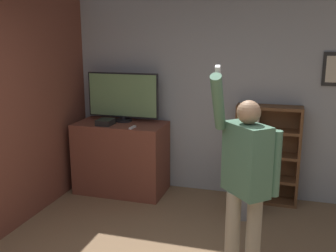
{
  "coord_description": "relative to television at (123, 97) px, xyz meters",
  "views": [
    {
      "loc": [
        0.76,
        -2.22,
        2.12
      ],
      "look_at": [
        -0.39,
        1.69,
        1.16
      ],
      "focal_mm": 42.0,
      "sensor_mm": 36.0,
      "label": 1
    }
  ],
  "objects": [
    {
      "name": "remote_loose",
      "position": [
        0.26,
        -0.34,
        -0.33
      ],
      "size": [
        0.05,
        0.14,
        0.02
      ],
      "color": "white",
      "rests_on": "tv_ledge"
    },
    {
      "name": "waste_bin",
      "position": [
        1.69,
        -0.42,
        -1.11
      ],
      "size": [
        0.31,
        0.31,
        0.38
      ],
      "color": "gray",
      "rests_on": "ground_plane"
    },
    {
      "name": "wall_back",
      "position": [
        1.3,
        0.28,
        0.05
      ],
      "size": [
        6.0,
        0.09,
        2.7
      ],
      "color": "#9EA3A8",
      "rests_on": "ground_plane"
    },
    {
      "name": "television",
      "position": [
        0.0,
        0.0,
        0.0
      ],
      "size": [
        0.99,
        0.22,
        0.66
      ],
      "color": "black",
      "rests_on": "tv_ledge"
    },
    {
      "name": "tv_ledge",
      "position": [
        0.0,
        -0.11,
        -0.82
      ],
      "size": [
        1.19,
        0.64,
        0.96
      ],
      "color": "brown",
      "rests_on": "ground_plane"
    },
    {
      "name": "person",
      "position": [
        1.8,
        -1.66,
        -0.34
      ],
      "size": [
        0.55,
        0.53,
        1.89
      ],
      "rotation": [
        0.0,
        0.0,
        -0.83
      ],
      "color": "gray",
      "rests_on": "ground_plane"
    },
    {
      "name": "game_console",
      "position": [
        -0.15,
        -0.25,
        -0.3
      ],
      "size": [
        0.19,
        0.23,
        0.07
      ],
      "color": "black",
      "rests_on": "tv_ledge"
    },
    {
      "name": "bookshelf",
      "position": [
        1.83,
        0.1,
        -0.68
      ],
      "size": [
        0.8,
        0.28,
        1.26
      ],
      "color": "brown",
      "rests_on": "ground_plane"
    },
    {
      "name": "wall_side_brick",
      "position": [
        -0.74,
        -1.17,
        0.05
      ],
      "size": [
        0.06,
        4.45,
        2.7
      ],
      "color": "brown",
      "rests_on": "ground_plane"
    }
  ]
}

